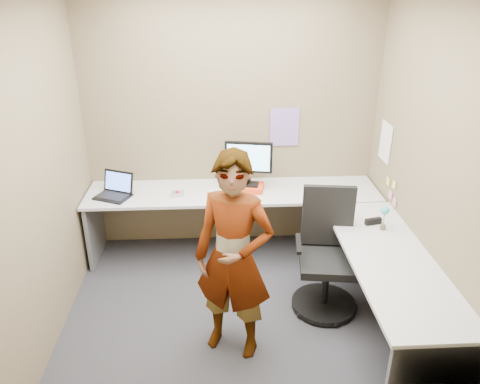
{
  "coord_description": "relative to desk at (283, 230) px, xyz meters",
  "views": [
    {
      "loc": [
        -0.16,
        -3.36,
        2.71
      ],
      "look_at": [
        0.03,
        0.25,
        1.05
      ],
      "focal_mm": 35.0,
      "sensor_mm": 36.0,
      "label": 1
    }
  ],
  "objects": [
    {
      "name": "ground",
      "position": [
        -0.44,
        -0.39,
        -0.59
      ],
      "size": [
        3.0,
        3.0,
        0.0
      ],
      "primitive_type": "plane",
      "color": "#28292E",
      "rests_on": "ground"
    },
    {
      "name": "wall_back",
      "position": [
        -0.44,
        0.91,
        0.76
      ],
      "size": [
        3.0,
        0.0,
        3.0
      ],
      "primitive_type": "plane",
      "rotation": [
        1.57,
        0.0,
        0.0
      ],
      "color": "brown",
      "rests_on": "ground"
    },
    {
      "name": "wall_right",
      "position": [
        1.06,
        -0.39,
        0.76
      ],
      "size": [
        0.0,
        2.7,
        2.7
      ],
      "primitive_type": "plane",
      "rotation": [
        1.57,
        0.0,
        -1.57
      ],
      "color": "brown",
      "rests_on": "ground"
    },
    {
      "name": "wall_left",
      "position": [
        -1.94,
        -0.39,
        0.76
      ],
      "size": [
        0.0,
        2.7,
        2.7
      ],
      "primitive_type": "plane",
      "rotation": [
        1.57,
        0.0,
        1.57
      ],
      "color": "brown",
      "rests_on": "ground"
    },
    {
      "name": "desk",
      "position": [
        0.0,
        0.0,
        0.0
      ],
      "size": [
        2.98,
        2.58,
        0.73
      ],
      "color": "silver",
      "rests_on": "ground"
    },
    {
      "name": "paper_ream",
      "position": [
        -0.28,
        0.6,
        0.17
      ],
      "size": [
        0.33,
        0.27,
        0.06
      ],
      "primitive_type": "cube",
      "rotation": [
        0.0,
        0.0,
        -0.18
      ],
      "color": "red",
      "rests_on": "desk"
    },
    {
      "name": "monitor",
      "position": [
        -0.28,
        0.62,
        0.47
      ],
      "size": [
        0.47,
        0.17,
        0.45
      ],
      "rotation": [
        0.0,
        0.0,
        -0.18
      ],
      "color": "black",
      "rests_on": "paper_ream"
    },
    {
      "name": "laptop",
      "position": [
        -1.61,
        0.54,
        0.2
      ],
      "size": [
        0.41,
        0.38,
        0.23
      ],
      "rotation": [
        0.0,
        0.0,
        -0.42
      ],
      "color": "black",
      "rests_on": "desk"
    },
    {
      "name": "trackball_mouse",
      "position": [
        -0.99,
        0.49,
        0.17
      ],
      "size": [
        0.12,
        0.08,
        0.07
      ],
      "color": "#B7B7BC",
      "rests_on": "desk"
    },
    {
      "name": "origami",
      "position": [
        -0.53,
        0.55,
        0.17
      ],
      "size": [
        0.1,
        0.1,
        0.06
      ],
      "primitive_type": "cone",
      "color": "white",
      "rests_on": "desk"
    },
    {
      "name": "stapler",
      "position": [
        0.77,
        -0.18,
        0.17
      ],
      "size": [
        0.16,
        0.07,
        0.05
      ],
      "primitive_type": "cube",
      "rotation": [
        0.0,
        0.0,
        0.23
      ],
      "color": "black",
      "rests_on": "desk"
    },
    {
      "name": "flower",
      "position": [
        0.82,
        -0.28,
        0.28
      ],
      "size": [
        0.07,
        0.07,
        0.22
      ],
      "color": "brown",
      "rests_on": "desk"
    },
    {
      "name": "calendar_purple",
      "position": [
        0.11,
        0.9,
        0.71
      ],
      "size": [
        0.3,
        0.01,
        0.4
      ],
      "primitive_type": "cube",
      "color": "#846BB7",
      "rests_on": "wall_back"
    },
    {
      "name": "calendar_white",
      "position": [
        1.05,
        0.51,
        0.66
      ],
      "size": [
        0.01,
        0.28,
        0.38
      ],
      "primitive_type": "cube",
      "color": "white",
      "rests_on": "wall_right"
    },
    {
      "name": "sticky_note_a",
      "position": [
        1.05,
        0.16,
        0.36
      ],
      "size": [
        0.01,
        0.07,
        0.07
      ],
      "primitive_type": "cube",
      "color": "#F2E059",
      "rests_on": "wall_right"
    },
    {
      "name": "sticky_note_b",
      "position": [
        1.05,
        0.21,
        0.23
      ],
      "size": [
        0.01,
        0.07,
        0.07
      ],
      "primitive_type": "cube",
      "color": "pink",
      "rests_on": "wall_right"
    },
    {
      "name": "sticky_note_c",
      "position": [
        1.05,
        0.09,
        0.21
      ],
      "size": [
        0.01,
        0.07,
        0.07
      ],
      "primitive_type": "cube",
      "color": "pink",
      "rests_on": "wall_right"
    },
    {
      "name": "sticky_note_d",
      "position": [
        1.05,
        0.31,
        0.33
      ],
      "size": [
        0.01,
        0.07,
        0.07
      ],
      "primitive_type": "cube",
      "color": "#F2E059",
      "rests_on": "wall_right"
    },
    {
      "name": "office_chair",
      "position": [
        0.34,
        -0.32,
        -0.15
      ],
      "size": [
        0.59,
        0.57,
        1.08
      ],
      "rotation": [
        0.0,
        0.0,
        -0.13
      ],
      "color": "black",
      "rests_on": "ground"
    },
    {
      "name": "person",
      "position": [
        -0.49,
        -0.82,
        0.24
      ],
      "size": [
        0.71,
        0.59,
        1.66
      ],
      "primitive_type": "imported",
      "rotation": [
        0.0,
        0.0,
        -0.37
      ],
      "color": "#999399",
      "rests_on": "ground"
    }
  ]
}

